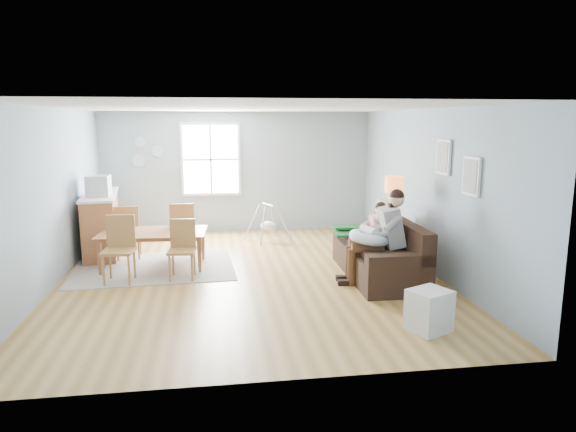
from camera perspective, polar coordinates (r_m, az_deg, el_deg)
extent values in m
cube|color=olive|center=(8.51, -4.26, -6.87)|extent=(8.40, 9.40, 0.08)
cube|color=silver|center=(8.13, -4.56, 14.03)|extent=(8.40, 9.40, 0.60)
cube|color=#859DAF|center=(12.82, -5.83, 5.36)|extent=(8.40, 0.08, 3.90)
cube|color=#859DAF|center=(3.67, 0.68, -7.82)|extent=(8.40, 0.08, 3.90)
cube|color=#859DAF|center=(9.43, 21.74, 2.79)|extent=(0.08, 9.40, 3.90)
cube|color=white|center=(11.60, -8.58, 6.24)|extent=(1.32, 0.06, 1.62)
cube|color=white|center=(11.57, -8.58, 6.23)|extent=(1.20, 0.02, 1.50)
cube|color=white|center=(11.56, -8.58, 6.22)|extent=(1.20, 0.03, 0.04)
cube|color=white|center=(11.56, -8.58, 6.22)|extent=(0.04, 0.03, 1.50)
cube|color=white|center=(7.51, 19.72, 4.18)|extent=(0.04, 0.44, 0.54)
cube|color=slate|center=(7.50, 19.55, 4.18)|extent=(0.01, 0.36, 0.46)
cube|color=white|center=(8.30, 16.91, 6.29)|extent=(0.04, 0.44, 0.54)
cube|color=slate|center=(8.29, 16.75, 6.29)|extent=(0.01, 0.36, 0.46)
cylinder|color=#A3B7C4|center=(11.68, -16.08, 7.94)|extent=(0.24, 0.02, 0.24)
cylinder|color=#A3B7C4|center=(11.65, -14.31, 7.03)|extent=(0.26, 0.02, 0.26)
cylinder|color=#A3B7C4|center=(11.71, -16.22, 5.98)|extent=(0.28, 0.02, 0.28)
cube|color=black|center=(8.51, 9.92, -5.10)|extent=(1.02, 2.32, 0.46)
cube|color=black|center=(8.52, 12.49, -1.94)|extent=(0.25, 2.30, 0.47)
cube|color=black|center=(7.47, 12.36, -4.86)|extent=(0.99, 0.23, 0.18)
cube|color=black|center=(9.40, 8.11, -1.55)|extent=(0.99, 0.23, 0.18)
cube|color=#12521D|center=(9.13, 8.44, -1.65)|extent=(1.15, 1.01, 0.04)
cube|color=tan|center=(9.02, 10.78, -0.14)|extent=(0.17, 0.58, 0.57)
cube|color=gray|center=(8.07, 11.43, -1.18)|extent=(0.42, 0.51, 0.64)
sphere|color=#E7AD8D|center=(8.01, 11.99, 1.82)|extent=(0.24, 0.24, 0.24)
sphere|color=black|center=(8.00, 12.00, 2.16)|extent=(0.22, 0.22, 0.22)
cylinder|color=#381F14|center=(7.94, 8.84, -3.52)|extent=(0.51, 0.22, 0.17)
cylinder|color=#381F14|center=(8.16, 8.53, -3.11)|extent=(0.51, 0.22, 0.17)
cylinder|color=#381F14|center=(7.98, 7.11, -5.67)|extent=(0.14, 0.14, 0.57)
cylinder|color=#381F14|center=(8.20, 6.85, -5.21)|extent=(0.14, 0.14, 0.57)
cube|color=black|center=(8.04, 6.46, -7.36)|extent=(0.27, 0.13, 0.08)
cube|color=black|center=(8.26, 6.22, -6.86)|extent=(0.27, 0.13, 0.08)
torus|color=#C9EBFB|center=(8.01, 9.01, -2.37)|extent=(0.68, 0.66, 0.26)
cylinder|color=silver|center=(7.99, 9.03, -1.72)|extent=(0.24, 0.37, 0.15)
sphere|color=#E7AD8D|center=(8.16, 8.40, -1.29)|extent=(0.13, 0.13, 0.13)
cube|color=white|center=(8.60, 10.00, -1.18)|extent=(0.27, 0.31, 0.42)
sphere|color=#E7AD8D|center=(8.56, 10.28, 0.71)|extent=(0.20, 0.20, 0.20)
sphere|color=black|center=(8.55, 10.29, 0.94)|extent=(0.19, 0.19, 0.19)
cylinder|color=#CF3279|center=(8.49, 8.32, -2.58)|extent=(0.35, 0.11, 0.10)
cylinder|color=#CF3279|center=(8.64, 8.05, -2.34)|extent=(0.35, 0.11, 0.10)
cylinder|color=#CF3279|center=(8.50, 7.23, -3.88)|extent=(0.09, 0.09, 0.35)
cylinder|color=#CF3279|center=(8.65, 6.98, -3.61)|extent=(0.09, 0.09, 0.35)
cylinder|color=black|center=(9.06, 11.42, -5.59)|extent=(0.28, 0.28, 0.03)
cylinder|color=black|center=(8.89, 11.58, -1.36)|extent=(0.03, 0.03, 1.40)
cylinder|color=orange|center=(8.77, 11.76, 3.43)|extent=(0.32, 0.32, 0.28)
cube|color=silver|center=(6.51, 15.42, -10.08)|extent=(0.58, 0.56, 0.51)
cube|color=black|center=(6.37, 14.18, -10.49)|extent=(0.17, 0.32, 0.40)
cube|color=#A59D97|center=(9.20, -14.61, -5.53)|extent=(2.78, 2.18, 0.01)
imported|color=brown|center=(9.13, -14.70, -3.66)|extent=(1.84, 1.09, 0.63)
cube|color=#955D33|center=(8.40, -18.33, -3.75)|extent=(0.50, 0.50, 0.04)
cube|color=#955D33|center=(8.54, -18.09, -1.58)|extent=(0.45, 0.08, 0.52)
cylinder|color=#955D33|center=(8.34, -19.81, -5.75)|extent=(0.04, 0.04, 0.50)
cylinder|color=#955D33|center=(8.24, -17.25, -5.78)|extent=(0.04, 0.04, 0.50)
cylinder|color=#955D33|center=(8.69, -19.15, -5.05)|extent=(0.04, 0.04, 0.50)
cylinder|color=#955D33|center=(8.60, -16.69, -5.07)|extent=(0.04, 0.04, 0.50)
cube|color=#955D33|center=(8.35, -11.71, -3.85)|extent=(0.46, 0.46, 0.04)
cube|color=#955D33|center=(8.47, -11.61, -1.86)|extent=(0.41, 0.07, 0.47)
cylinder|color=#955D33|center=(8.27, -13.01, -5.69)|extent=(0.04, 0.04, 0.46)
cylinder|color=#955D33|center=(8.22, -10.61, -5.69)|extent=(0.04, 0.04, 0.46)
cylinder|color=#955D33|center=(8.59, -12.65, -5.05)|extent=(0.04, 0.04, 0.46)
cylinder|color=#955D33|center=(8.55, -10.35, -5.04)|extent=(0.04, 0.04, 0.46)
cube|color=#955D33|center=(9.86, -17.31, -1.75)|extent=(0.48, 0.48, 0.04)
cube|color=#955D33|center=(9.61, -17.51, -0.44)|extent=(0.43, 0.07, 0.49)
cylinder|color=#955D33|center=(10.07, -16.10, -2.84)|extent=(0.04, 0.04, 0.48)
cylinder|color=#955D33|center=(10.11, -18.16, -2.90)|extent=(0.04, 0.04, 0.48)
cylinder|color=#955D33|center=(9.72, -16.26, -3.33)|extent=(0.04, 0.04, 0.48)
cylinder|color=#955D33|center=(9.75, -18.40, -3.39)|extent=(0.04, 0.04, 0.48)
cube|color=#955D33|center=(9.80, -11.70, -1.50)|extent=(0.50, 0.50, 0.04)
cube|color=#955D33|center=(9.54, -11.71, -0.14)|extent=(0.44, 0.09, 0.50)
cylinder|color=#955D33|center=(10.04, -10.63, -2.61)|extent=(0.04, 0.04, 0.49)
cylinder|color=#955D33|center=(10.03, -12.75, -2.70)|extent=(0.04, 0.04, 0.49)
cylinder|color=#955D33|center=(9.68, -10.50, -3.10)|extent=(0.04, 0.04, 0.49)
cylinder|color=#955D33|center=(9.67, -12.70, -3.20)|extent=(0.04, 0.04, 0.49)
cube|color=brown|center=(10.46, -20.01, -0.81)|extent=(0.81, 2.06, 1.11)
cube|color=silver|center=(10.37, -20.21, 2.26)|extent=(0.86, 2.11, 0.04)
cube|color=#B3B3B8|center=(9.96, -20.32, 3.16)|extent=(0.40, 0.38, 0.38)
cube|color=black|center=(10.00, -21.38, 3.12)|extent=(0.02, 0.31, 0.27)
cylinder|color=#B3B3B8|center=(10.64, -2.24, 1.27)|extent=(0.20, 0.43, 0.04)
ellipsoid|color=beige|center=(10.72, -2.22, -1.09)|extent=(0.32, 0.32, 0.20)
cylinder|color=#B3B3B8|center=(10.68, -2.23, 0.09)|extent=(0.01, 0.01, 0.36)
cylinder|color=#B3B3B8|center=(10.38, -2.81, -1.13)|extent=(0.18, 0.37, 0.79)
cylinder|color=#B3B3B8|center=(10.61, -0.40, -0.86)|extent=(0.36, 0.19, 0.79)
cylinder|color=#B3B3B8|center=(10.82, -4.01, -0.66)|extent=(0.36, 0.19, 0.79)
cylinder|color=#B3B3B8|center=(11.04, -1.67, -0.41)|extent=(0.18, 0.37, 0.79)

